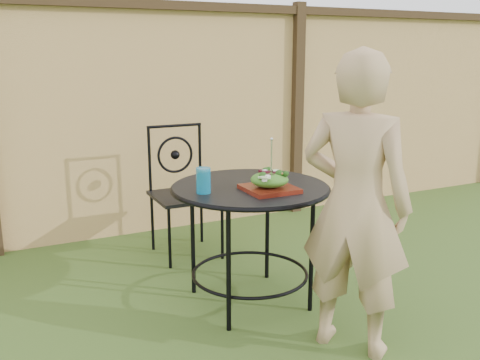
{
  "coord_description": "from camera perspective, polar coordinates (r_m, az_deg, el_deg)",
  "views": [
    {
      "loc": [
        -1.32,
        -2.02,
        1.47
      ],
      "look_at": [
        0.0,
        0.69,
        0.75
      ],
      "focal_mm": 40.0,
      "sensor_mm": 36.0,
      "label": 1
    }
  ],
  "objects": [
    {
      "name": "salad",
      "position": [
        2.95,
        3.16,
        0.04
      ],
      "size": [
        0.21,
        0.21,
        0.08
      ],
      "primitive_type": "ellipsoid",
      "color": "#235614",
      "rests_on": "salad_plate"
    },
    {
      "name": "drinking_glass",
      "position": [
        2.91,
        -3.93,
        -0.05
      ],
      "size": [
        0.08,
        0.08,
        0.14
      ],
      "primitive_type": "cylinder",
      "color": "#0D759E",
      "rests_on": "patio_table"
    },
    {
      "name": "diner",
      "position": [
        2.65,
        12.2,
        -2.67
      ],
      "size": [
        0.61,
        0.65,
        1.5
      ],
      "primitive_type": "imported",
      "rotation": [
        0.0,
        0.0,
        2.19
      ],
      "color": "tan",
      "rests_on": "ground"
    },
    {
      "name": "patio_chair",
      "position": [
        3.96,
        -6.11,
        -0.77
      ],
      "size": [
        0.46,
        0.46,
        0.95
      ],
      "color": "black",
      "rests_on": "ground"
    },
    {
      "name": "patio_table",
      "position": [
        3.12,
        1.09,
        -3.05
      ],
      "size": [
        0.92,
        0.92,
        0.72
      ],
      "color": "black",
      "rests_on": "ground"
    },
    {
      "name": "fork",
      "position": [
        2.93,
        3.37,
        2.53
      ],
      "size": [
        0.01,
        0.01,
        0.18
      ],
      "primitive_type": "cylinder",
      "color": "silver",
      "rests_on": "salad"
    },
    {
      "name": "fence",
      "position": [
        4.45,
        -8.67,
        6.56
      ],
      "size": [
        8.0,
        0.12,
        1.9
      ],
      "color": "#EDBC75",
      "rests_on": "ground"
    },
    {
      "name": "ground",
      "position": [
        2.83,
        6.37,
        -18.0
      ],
      "size": [
        60.0,
        60.0,
        0.0
      ],
      "primitive_type": "plane",
      "color": "#224516",
      "rests_on": "ground"
    },
    {
      "name": "salad_plate",
      "position": [
        2.96,
        3.15,
        -0.94
      ],
      "size": [
        0.27,
        0.27,
        0.02
      ],
      "primitive_type": "cube",
      "color": "#4C120A",
      "rests_on": "patio_table"
    }
  ]
}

